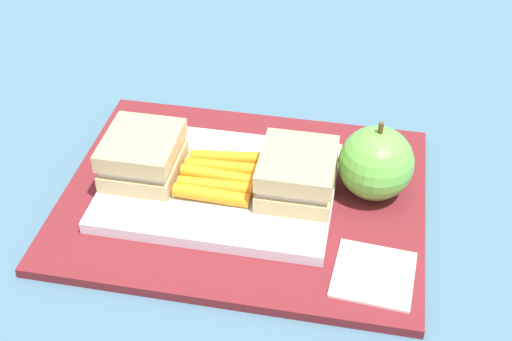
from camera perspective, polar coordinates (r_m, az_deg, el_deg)
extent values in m
plane|color=#42667A|center=(0.70, -1.00, -2.52)|extent=(2.40, 2.40, 0.00)
cube|color=maroon|center=(0.70, -1.01, -2.22)|extent=(0.36, 0.28, 0.01)
cube|color=white|center=(0.70, -3.03, -1.28)|extent=(0.23, 0.17, 0.01)
cube|color=tan|center=(0.71, -9.24, 0.43)|extent=(0.07, 0.08, 0.02)
cube|color=beige|center=(0.70, -9.35, 1.26)|extent=(0.07, 0.07, 0.01)
cube|color=tan|center=(0.69, -9.46, 2.11)|extent=(0.07, 0.08, 0.02)
cube|color=tan|center=(0.68, 3.37, -1.13)|extent=(0.07, 0.08, 0.02)
cube|color=beige|center=(0.67, 3.42, -0.28)|extent=(0.07, 0.07, 0.01)
cube|color=tan|center=(0.66, 3.46, 0.59)|extent=(0.07, 0.08, 0.02)
cylinder|color=orange|center=(0.67, -3.70, -2.05)|extent=(0.08, 0.01, 0.02)
cylinder|color=orange|center=(0.68, -3.38, -1.29)|extent=(0.08, 0.01, 0.02)
cylinder|color=orange|center=(0.69, -3.15, -0.41)|extent=(0.08, 0.01, 0.02)
cylinder|color=orange|center=(0.70, -2.85, 0.27)|extent=(0.08, 0.01, 0.02)
cylinder|color=orange|center=(0.71, -2.50, 1.07)|extent=(0.08, 0.01, 0.02)
sphere|color=#66B742|center=(0.68, 9.87, 0.60)|extent=(0.07, 0.07, 0.07)
cylinder|color=brown|center=(0.66, 10.27, 3.46)|extent=(0.01, 0.00, 0.01)
cube|color=white|center=(0.63, 9.68, -8.45)|extent=(0.08, 0.08, 0.00)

